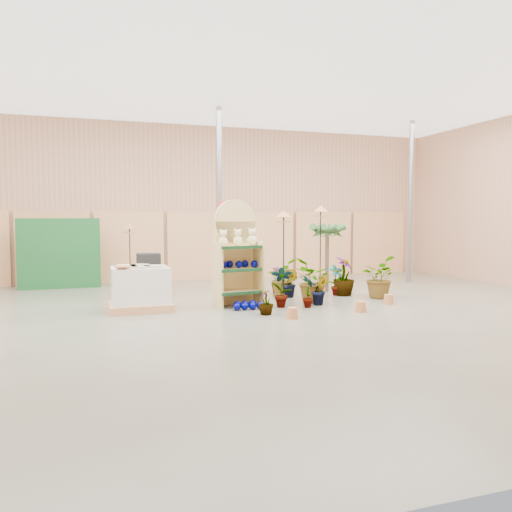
{
  "coord_description": "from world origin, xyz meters",
  "views": [
    {
      "loc": [
        -2.95,
        -8.49,
        1.78
      ],
      "look_at": [
        0.3,
        1.5,
        1.0
      ],
      "focal_mm": 35.0,
      "sensor_mm": 36.0,
      "label": 1
    }
  ],
  "objects_px": {
    "pallet_stack": "(140,289)",
    "potted_plant_2": "(313,281)",
    "display_shelf": "(236,257)",
    "bird_table_front": "(284,217)"
  },
  "relations": [
    {
      "from": "potted_plant_2",
      "to": "display_shelf",
      "type": "bearing_deg",
      "value": 170.46
    },
    {
      "from": "pallet_stack",
      "to": "bird_table_front",
      "type": "bearing_deg",
      "value": -2.38
    },
    {
      "from": "display_shelf",
      "to": "pallet_stack",
      "type": "distance_m",
      "value": 2.03
    },
    {
      "from": "display_shelf",
      "to": "pallet_stack",
      "type": "relative_size",
      "value": 1.83
    },
    {
      "from": "display_shelf",
      "to": "pallet_stack",
      "type": "bearing_deg",
      "value": 171.64
    },
    {
      "from": "display_shelf",
      "to": "potted_plant_2",
      "type": "bearing_deg",
      "value": -17.76
    },
    {
      "from": "pallet_stack",
      "to": "potted_plant_2",
      "type": "bearing_deg",
      "value": -4.56
    },
    {
      "from": "display_shelf",
      "to": "bird_table_front",
      "type": "xyz_separation_m",
      "value": [
        1.0,
        -0.11,
        0.82
      ]
    },
    {
      "from": "bird_table_front",
      "to": "potted_plant_2",
      "type": "height_order",
      "value": "bird_table_front"
    },
    {
      "from": "pallet_stack",
      "to": "bird_table_front",
      "type": "distance_m",
      "value": 3.27
    }
  ]
}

